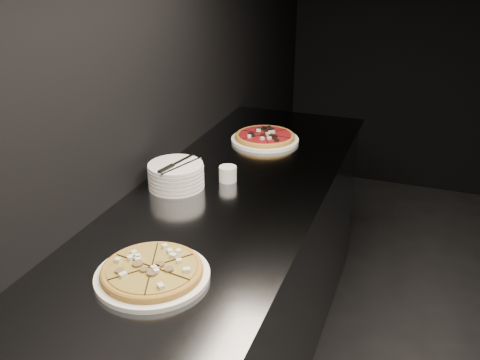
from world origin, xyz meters
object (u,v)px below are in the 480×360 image
(cutlery, at_px, (175,165))
(plate_stack, at_px, (176,175))
(counter, at_px, (222,299))
(pizza_tomato, at_px, (265,137))
(pizza_mushroom, at_px, (152,272))
(ramekin, at_px, (228,173))

(cutlery, bearing_deg, plate_stack, 129.79)
(counter, xyz_separation_m, plate_stack, (-0.22, 0.06, 0.51))
(pizza_tomato, bearing_deg, pizza_mushroom, -87.95)
(counter, relative_size, plate_stack, 11.00)
(pizza_tomato, relative_size, plate_stack, 1.51)
(pizza_tomato, height_order, ramekin, ramekin)
(pizza_tomato, height_order, cutlery, cutlery)
(pizza_tomato, distance_m, cutlery, 0.67)
(pizza_tomato, xyz_separation_m, plate_stack, (-0.18, -0.63, 0.03))
(plate_stack, relative_size, cutlery, 0.98)
(plate_stack, bearing_deg, ramekin, 35.48)
(counter, relative_size, pizza_mushroom, 6.98)
(pizza_tomato, height_order, plate_stack, plate_stack)
(ramekin, bearing_deg, pizza_mushroom, -86.51)
(pizza_tomato, bearing_deg, counter, -86.48)
(plate_stack, height_order, ramekin, plate_stack)
(counter, height_order, plate_stack, plate_stack)
(counter, distance_m, plate_stack, 0.56)
(pizza_mushroom, relative_size, plate_stack, 1.58)
(counter, relative_size, ramekin, 33.42)
(counter, distance_m, cutlery, 0.60)
(cutlery, relative_size, ramekin, 3.10)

